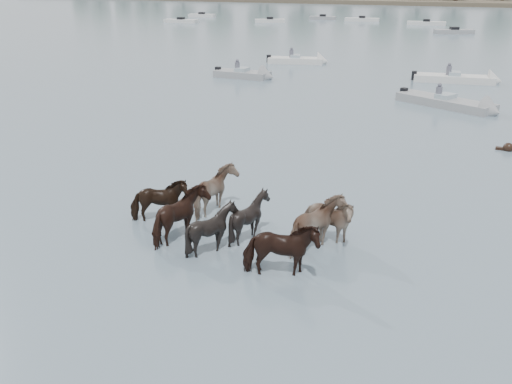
% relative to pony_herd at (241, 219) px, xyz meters
% --- Properties ---
extents(ground, '(400.00, 400.00, 0.00)m').
position_rel_pony_herd_xyz_m(ground, '(1.80, 0.24, -0.64)').
color(ground, slate).
rests_on(ground, ground).
extents(pony_herd, '(6.91, 4.66, 1.61)m').
position_rel_pony_herd_xyz_m(pony_herd, '(0.00, 0.00, 0.00)').
color(pony_herd, black).
rests_on(pony_herd, ground).
extents(swimming_pony, '(0.72, 0.44, 0.44)m').
position_rel_pony_herd_xyz_m(swimming_pony, '(6.72, 12.43, -0.54)').
color(swimming_pony, black).
rests_on(swimming_pony, ground).
extents(motorboat_a, '(4.71, 1.70, 1.92)m').
position_rel_pony_herd_xyz_m(motorboat_a, '(-10.79, 24.24, -0.42)').
color(motorboat_a, gray).
rests_on(motorboat_a, ground).
extents(motorboat_b, '(6.24, 4.16, 1.92)m').
position_rel_pony_herd_xyz_m(motorboat_b, '(4.00, 19.94, -0.42)').
color(motorboat_b, gray).
rests_on(motorboat_b, ground).
extents(motorboat_c, '(6.14, 2.46, 1.92)m').
position_rel_pony_herd_xyz_m(motorboat_c, '(3.72, 28.81, -0.42)').
color(motorboat_c, silver).
rests_on(motorboat_c, ground).
extents(motorboat_f, '(5.34, 2.84, 1.92)m').
position_rel_pony_herd_xyz_m(motorboat_f, '(-9.66, 32.78, -0.42)').
color(motorboat_f, silver).
rests_on(motorboat_f, ground).
extents(distant_flotilla, '(104.47, 25.20, 0.93)m').
position_rel_pony_herd_xyz_m(distant_flotilla, '(0.61, 75.28, -0.39)').
color(distant_flotilla, silver).
rests_on(distant_flotilla, ground).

